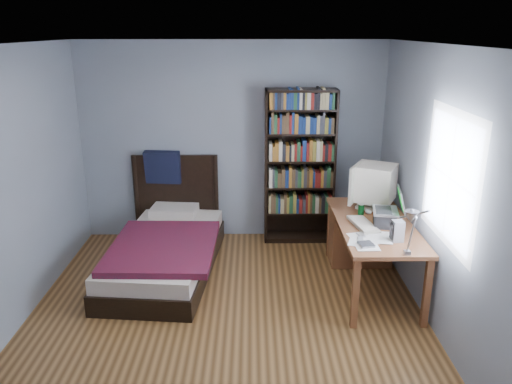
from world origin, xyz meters
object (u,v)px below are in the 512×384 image
desk (363,234)px  laptop (387,215)px  bookshelf (299,167)px  keyboard (363,225)px  crt_monitor (373,183)px  speaker (398,231)px  soda_can (361,210)px  desk_lamp (411,221)px  bed (166,247)px

desk → laptop: bearing=-79.0°
bookshelf → keyboard: bearing=-68.9°
desk → keyboard: keyboard is taller
crt_monitor → speaker: bearing=-87.9°
laptop → keyboard: 0.25m
keyboard → bookshelf: (-0.52, 1.36, 0.23)m
soda_can → bookshelf: bookshelf is taller
desk → laptop: (0.10, -0.52, 0.42)m
desk_lamp → bookshelf: (-0.66, 2.37, -0.21)m
desk → keyboard: size_ratio=3.55×
desk → bookshelf: 1.19m
speaker → bed: bearing=153.4°
soda_can → bed: bed is taller
crt_monitor → desk_lamp: size_ratio=1.05×
crt_monitor → laptop: crt_monitor is taller
speaker → soda_can: speaker is taller
desk → bed: (-2.23, 0.02, -0.16)m
desk → keyboard: 0.64m
crt_monitor → speaker: crt_monitor is taller
desk → speaker: speaker is taller
desk_lamp → bookshelf: bookshelf is taller
laptop → soda_can: (-0.19, 0.30, -0.05)m
desk → soda_can: 0.44m
desk → crt_monitor: bearing=1.9°
crt_monitor → soda_can: crt_monitor is taller
crt_monitor → bookshelf: bearing=131.5°
desk → desk_lamp: 1.72m
laptop → bookshelf: 1.55m
desk_lamp → bed: bearing=145.1°
soda_can → bed: size_ratio=0.05×
desk_lamp → speaker: 0.73m
desk → bookshelf: (-0.66, 0.82, 0.56)m
desk → speaker: 1.00m
laptop → bed: (-2.33, 0.53, -0.58)m
desk_lamp → keyboard: desk_lamp is taller
desk_lamp → bed: (-2.23, 1.56, -0.93)m
crt_monitor → keyboard: (-0.20, -0.54, -0.27)m
keyboard → bed: bearing=153.9°
crt_monitor → keyboard: crt_monitor is taller
laptop → desk_lamp: bearing=-95.7°
desk_lamp → speaker: desk_lamp is taller
speaker → soda_can: (-0.19, 0.69, -0.04)m
laptop → crt_monitor: bearing=93.7°
soda_can → crt_monitor: bearing=53.8°
laptop → desk_lamp: size_ratio=0.69×
crt_monitor → speaker: 0.93m
laptop → desk_lamp: 1.09m
desk → crt_monitor: size_ratio=2.73×
keyboard → bed: (-2.10, 0.55, -0.49)m
keyboard → soda_can: size_ratio=4.00×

